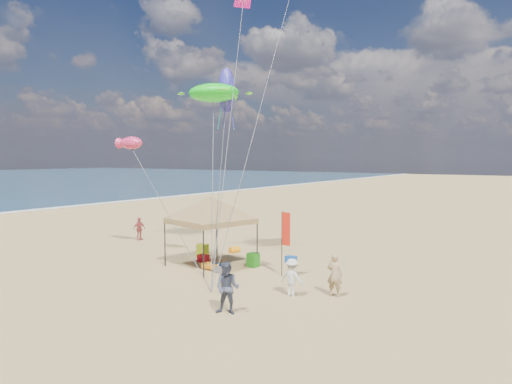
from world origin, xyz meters
TOP-DOWN VIEW (x-y plane):
  - ground at (0.00, 0.00)m, footprint 280.00×280.00m
  - canopy_tent at (-3.51, 4.11)m, footprint 6.51×6.51m
  - feather_flag at (0.62, 4.45)m, footprint 0.47×0.05m
  - cooler_red at (-4.56, 4.73)m, footprint 0.54×0.38m
  - cooler_blue at (-0.54, 7.02)m, footprint 0.54×0.38m
  - bag_navy at (-2.72, 3.68)m, footprint 0.69×0.54m
  - bag_orange at (-4.64, 7.60)m, footprint 0.54×0.69m
  - chair_green at (-1.73, 5.29)m, footprint 0.50×0.50m
  - chair_yellow at (-5.45, 5.73)m, footprint 0.50×0.50m
  - crate_grey at (-2.40, 3.35)m, footprint 0.34×0.30m
  - beach_cart at (-3.04, 3.58)m, footprint 0.90×0.50m
  - person_near_a at (3.86, 2.89)m, footprint 0.68×0.48m
  - person_near_b at (1.65, -1.21)m, footprint 1.08×0.96m
  - person_near_c at (2.45, 1.93)m, footprint 0.98×0.57m
  - person_far_a at (-12.40, 7.38)m, footprint 0.50×0.94m
  - turtle_kite at (-5.75, 7.13)m, footprint 3.59×3.13m
  - fish_kite at (-9.46, 4.27)m, footprint 1.78×1.24m
  - squid_kite at (-5.78, 8.37)m, footprint 1.14×1.14m

SIDE VIEW (x-z plane):
  - ground at x=0.00m, z-range 0.00..0.00m
  - crate_grey at x=-2.40m, z-range 0.00..0.28m
  - bag_navy at x=-2.72m, z-range 0.00..0.36m
  - bag_orange at x=-4.64m, z-range 0.00..0.36m
  - cooler_red at x=-4.56m, z-range 0.00..0.38m
  - cooler_blue at x=-0.54m, z-range 0.00..0.38m
  - beach_cart at x=-3.04m, z-range 0.08..0.32m
  - chair_green at x=-1.73m, z-range 0.00..0.70m
  - chair_yellow at x=-5.45m, z-range 0.00..0.70m
  - person_near_c at x=2.45m, z-range 0.00..1.52m
  - person_far_a at x=-12.40m, z-range 0.00..1.53m
  - person_near_a at x=3.86m, z-range 0.00..1.75m
  - person_near_b at x=1.65m, z-range 0.00..1.86m
  - feather_flag at x=0.62m, z-range 0.51..3.58m
  - canopy_tent at x=-3.51m, z-range 1.37..5.50m
  - fish_kite at x=-9.46m, z-range 5.97..6.69m
  - turtle_kite at x=-5.75m, z-range 8.66..9.69m
  - squid_kite at x=-5.78m, z-range 8.10..10.77m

